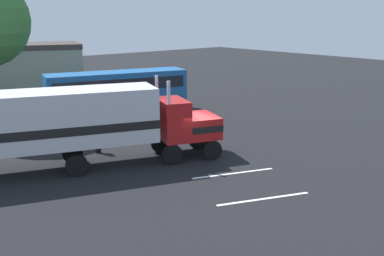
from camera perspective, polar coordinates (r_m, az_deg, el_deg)
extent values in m
plane|color=black|center=(24.86, 0.10, -3.63)|extent=(120.00, 120.00, 0.00)
cube|color=silver|center=(22.26, 5.40, -5.92)|extent=(4.16, 1.74, 0.01)
cube|color=silver|center=(19.51, 9.32, -9.11)|extent=(4.13, 1.81, 0.01)
cube|color=#B21919|center=(24.65, 0.99, 0.32)|extent=(2.54, 2.96, 1.20)
cube|color=#B21919|center=(24.00, -2.56, 1.14)|extent=(2.17, 2.83, 2.20)
cube|color=silver|center=(25.00, 3.00, 0.51)|extent=(0.79, 2.00, 1.08)
cube|color=black|center=(24.64, 0.99, 0.45)|extent=(2.56, 3.00, 0.36)
cylinder|color=silver|center=(24.74, -4.58, 2.94)|extent=(0.18, 0.18, 3.40)
cylinder|color=silver|center=(22.68, -3.03, 1.89)|extent=(0.18, 0.18, 3.40)
cube|color=silver|center=(22.79, -17.93, 1.12)|extent=(10.76, 6.01, 2.80)
cube|color=black|center=(22.88, -17.85, 0.10)|extent=(10.77, 6.05, 0.44)
cylinder|color=silver|center=(25.64, -2.54, -0.86)|extent=(1.44, 1.04, 0.64)
cylinder|color=black|center=(26.05, 0.70, -1.51)|extent=(1.14, 0.66, 1.10)
cylinder|color=black|center=(24.10, 2.61, -2.88)|extent=(1.14, 0.66, 1.10)
cylinder|color=black|center=(25.34, -4.15, -2.02)|extent=(1.14, 0.66, 1.10)
cylinder|color=black|center=(23.33, -2.60, -3.48)|extent=(1.14, 0.66, 1.10)
cylinder|color=black|center=(24.47, -15.34, -3.12)|extent=(1.14, 0.66, 1.10)
cylinder|color=black|center=(22.39, -14.78, -4.75)|extent=(1.14, 0.66, 1.10)
cylinder|color=black|center=(25.82, -11.99, -2.31)|extent=(0.18, 0.18, 0.82)
cylinder|color=black|center=(25.82, -12.32, -2.33)|extent=(0.18, 0.18, 0.82)
cylinder|color=gray|center=(25.63, -12.24, -0.82)|extent=(0.34, 0.34, 0.58)
sphere|color=tan|center=(25.53, -12.29, 0.05)|extent=(0.23, 0.23, 0.23)
cube|color=black|center=(25.82, -12.26, -0.65)|extent=(0.30, 0.26, 0.36)
cube|color=#1E5999|center=(35.32, -9.70, 4.91)|extent=(11.29, 5.27, 2.90)
cube|color=black|center=(35.22, -9.74, 5.84)|extent=(10.66, 5.14, 0.90)
cylinder|color=black|center=(37.92, -4.13, 3.52)|extent=(1.04, 0.53, 1.00)
cylinder|color=black|center=(35.88, -2.80, 2.90)|extent=(1.04, 0.53, 1.00)
cylinder|color=black|center=(35.86, -15.79, 2.35)|extent=(1.04, 0.53, 1.00)
cylinder|color=black|center=(33.70, -15.10, 1.63)|extent=(1.04, 0.53, 1.00)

